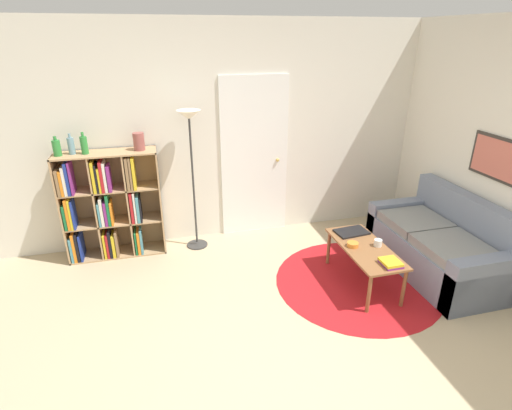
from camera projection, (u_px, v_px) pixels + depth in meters
name	position (u px, v px, depth m)	size (l,w,h in m)	color
ground_plane	(310.00, 372.00, 3.10)	(14.00, 14.00, 0.00)	tan
wall_back	(239.00, 135.00, 4.83)	(7.57, 0.11, 2.60)	silver
wall_right	(477.00, 148.00, 4.22)	(0.08, 5.49, 2.60)	silver
rug	(357.00, 282.00, 4.21)	(1.71, 1.71, 0.01)	#B2191E
bookshelf	(107.00, 205.00, 4.53)	(1.08, 0.34, 1.24)	tan
floor_lamp	(190.00, 137.00, 4.42)	(0.27, 0.27, 1.66)	#333333
couch	(441.00, 247.00, 4.34)	(0.82, 1.55, 0.84)	gray
coffee_table	(365.00, 251.00, 4.06)	(0.44, 0.98, 0.43)	brown
laptop	(352.00, 232.00, 4.32)	(0.36, 0.26, 0.02)	black
bowl	(353.00, 244.00, 4.04)	(0.11, 0.11, 0.04)	orange
book_stack_on_table	(391.00, 263.00, 3.71)	(0.17, 0.19, 0.05)	#7F287A
cup	(378.00, 243.00, 4.04)	(0.08, 0.08, 0.07)	white
bottle_left	(57.00, 148.00, 4.14)	(0.08, 0.08, 0.21)	#2D8438
bottle_middle	(71.00, 146.00, 4.20)	(0.07, 0.07, 0.22)	#6B93A3
bottle_right	(84.00, 145.00, 4.21)	(0.07, 0.07, 0.23)	#2D8438
vase_on_shelf	(139.00, 141.00, 4.35)	(0.12, 0.12, 0.19)	#934C47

